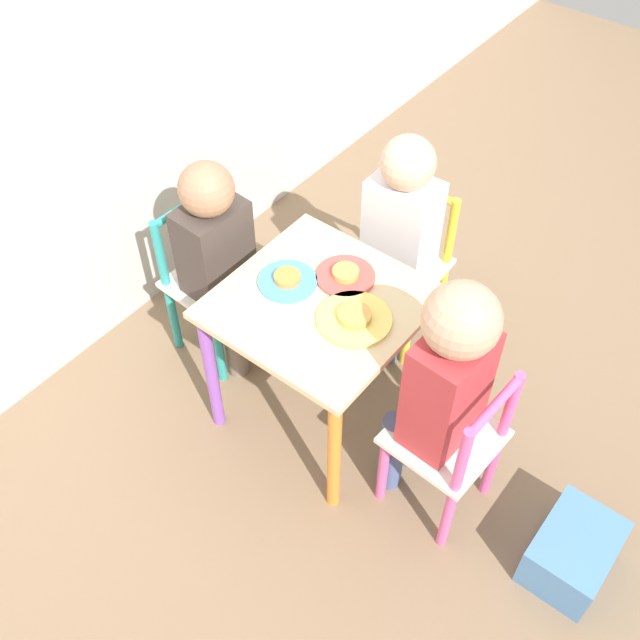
{
  "coord_description": "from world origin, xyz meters",
  "views": [
    {
      "loc": [
        -1.07,
        -0.84,
        1.92
      ],
      "look_at": [
        0.0,
        0.0,
        0.42
      ],
      "focal_mm": 42.0,
      "sensor_mm": 36.0,
      "label": 1
    }
  ],
  "objects_px": {
    "chair_yellow": "(403,268)",
    "chair_pink": "(450,446)",
    "child_right": "(398,231)",
    "child_back": "(219,251)",
    "child_front": "(443,379)",
    "plate_right": "(345,275)",
    "plate_front": "(354,318)",
    "storage_bin": "(573,552)",
    "kids_table": "(320,324)",
    "plate_back": "(287,280)",
    "chair_teal": "(211,283)"
  },
  "relations": [
    {
      "from": "chair_yellow",
      "to": "chair_pink",
      "type": "bearing_deg",
      "value": -47.74
    },
    {
      "from": "child_right",
      "to": "child_back",
      "type": "xyz_separation_m",
      "value": [
        -0.37,
        0.37,
        -0.02
      ]
    },
    {
      "from": "child_back",
      "to": "child_front",
      "type": "xyz_separation_m",
      "value": [
        -0.04,
        -0.78,
        0.06
      ]
    },
    {
      "from": "child_back",
      "to": "plate_right",
      "type": "relative_size",
      "value": 4.54
    },
    {
      "from": "child_right",
      "to": "plate_right",
      "type": "relative_size",
      "value": 4.79
    },
    {
      "from": "plate_front",
      "to": "storage_bin",
      "type": "distance_m",
      "value": 0.83
    },
    {
      "from": "kids_table",
      "to": "child_right",
      "type": "height_order",
      "value": "child_right"
    },
    {
      "from": "child_back",
      "to": "plate_back",
      "type": "xyz_separation_m",
      "value": [
        -0.02,
        -0.28,
        0.07
      ]
    },
    {
      "from": "chair_pink",
      "to": "storage_bin",
      "type": "xyz_separation_m",
      "value": [
        0.04,
        -0.37,
        -0.19
      ]
    },
    {
      "from": "child_back",
      "to": "storage_bin",
      "type": "xyz_separation_m",
      "value": [
        -0.01,
        -1.22,
        -0.37
      ]
    },
    {
      "from": "child_right",
      "to": "child_back",
      "type": "bearing_deg",
      "value": -137.35
    },
    {
      "from": "chair_teal",
      "to": "plate_front",
      "type": "bearing_deg",
      "value": -89.45
    },
    {
      "from": "plate_back",
      "to": "plate_front",
      "type": "height_order",
      "value": "same"
    },
    {
      "from": "chair_yellow",
      "to": "plate_right",
      "type": "xyz_separation_m",
      "value": [
        -0.34,
        -0.02,
        0.24
      ]
    },
    {
      "from": "child_back",
      "to": "chair_yellow",
      "type": "bearing_deg",
      "value": -37.94
    },
    {
      "from": "child_back",
      "to": "chair_pink",
      "type": "bearing_deg",
      "value": -90.3
    },
    {
      "from": "plate_right",
      "to": "plate_back",
      "type": "xyz_separation_m",
      "value": [
        -0.11,
        0.11,
        0.0
      ]
    },
    {
      "from": "chair_pink",
      "to": "plate_front",
      "type": "xyz_separation_m",
      "value": [
        0.03,
        0.34,
        0.24
      ]
    },
    {
      "from": "chair_teal",
      "to": "chair_yellow",
      "type": "bearing_deg",
      "value": -42.54
    },
    {
      "from": "kids_table",
      "to": "chair_yellow",
      "type": "xyz_separation_m",
      "value": [
        0.45,
        0.02,
        -0.14
      ]
    },
    {
      "from": "child_right",
      "to": "storage_bin",
      "type": "xyz_separation_m",
      "value": [
        -0.38,
        -0.84,
        -0.39
      ]
    },
    {
      "from": "chair_yellow",
      "to": "chair_teal",
      "type": "relative_size",
      "value": 1.0
    },
    {
      "from": "chair_pink",
      "to": "plate_back",
      "type": "xyz_separation_m",
      "value": [
        0.03,
        0.56,
        0.24
      ]
    },
    {
      "from": "chair_yellow",
      "to": "child_right",
      "type": "distance_m",
      "value": 0.21
    },
    {
      "from": "plate_front",
      "to": "child_right",
      "type": "bearing_deg",
      "value": 17.85
    },
    {
      "from": "kids_table",
      "to": "child_front",
      "type": "relative_size",
      "value": 0.63
    },
    {
      "from": "storage_bin",
      "to": "plate_front",
      "type": "bearing_deg",
      "value": 91.04
    },
    {
      "from": "child_back",
      "to": "child_front",
      "type": "distance_m",
      "value": 0.79
    },
    {
      "from": "chair_pink",
      "to": "child_back",
      "type": "height_order",
      "value": "child_back"
    },
    {
      "from": "chair_yellow",
      "to": "plate_front",
      "type": "relative_size",
      "value": 2.73
    },
    {
      "from": "chair_pink",
      "to": "child_front",
      "type": "distance_m",
      "value": 0.24
    },
    {
      "from": "kids_table",
      "to": "plate_front",
      "type": "xyz_separation_m",
      "value": [
        -0.0,
        -0.11,
        0.1
      ]
    },
    {
      "from": "chair_yellow",
      "to": "plate_right",
      "type": "bearing_deg",
      "value": -89.3
    },
    {
      "from": "kids_table",
      "to": "child_back",
      "type": "distance_m",
      "value": 0.39
    },
    {
      "from": "chair_pink",
      "to": "plate_back",
      "type": "distance_m",
      "value": 0.61
    },
    {
      "from": "child_front",
      "to": "chair_yellow",
      "type": "bearing_deg",
      "value": -135.86
    },
    {
      "from": "chair_teal",
      "to": "plate_right",
      "type": "distance_m",
      "value": 0.52
    },
    {
      "from": "chair_pink",
      "to": "storage_bin",
      "type": "height_order",
      "value": "chair_pink"
    },
    {
      "from": "child_front",
      "to": "plate_front",
      "type": "bearing_deg",
      "value": -91.31
    },
    {
      "from": "child_front",
      "to": "kids_table",
      "type": "bearing_deg",
      "value": -90.0
    },
    {
      "from": "child_front",
      "to": "plate_back",
      "type": "distance_m",
      "value": 0.5
    },
    {
      "from": "chair_yellow",
      "to": "child_front",
      "type": "xyz_separation_m",
      "value": [
        -0.47,
        -0.41,
        0.23
      ]
    },
    {
      "from": "plate_right",
      "to": "child_front",
      "type": "bearing_deg",
      "value": -108.86
    },
    {
      "from": "chair_pink",
      "to": "chair_yellow",
      "type": "bearing_deg",
      "value": -132.26
    },
    {
      "from": "child_front",
      "to": "plate_front",
      "type": "relative_size",
      "value": 4.14
    },
    {
      "from": "kids_table",
      "to": "plate_back",
      "type": "bearing_deg",
      "value": 90.0
    },
    {
      "from": "child_right",
      "to": "child_front",
      "type": "height_order",
      "value": "child_front"
    },
    {
      "from": "plate_right",
      "to": "chair_pink",
      "type": "bearing_deg",
      "value": -106.95
    },
    {
      "from": "child_back",
      "to": "plate_back",
      "type": "bearing_deg",
      "value": -91.11
    },
    {
      "from": "child_right",
      "to": "plate_right",
      "type": "bearing_deg",
      "value": -89.15
    }
  ]
}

